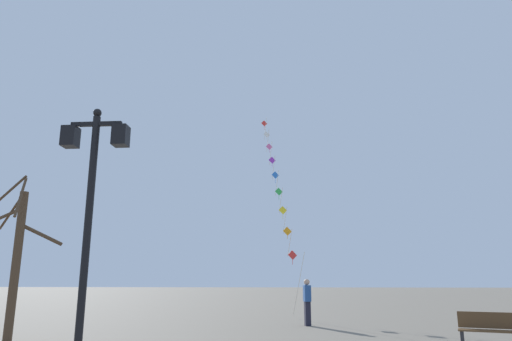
{
  "coord_description": "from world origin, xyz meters",
  "views": [
    {
      "loc": [
        0.28,
        -0.63,
        1.71
      ],
      "look_at": [
        -0.98,
        16.71,
        5.83
      ],
      "focal_mm": 32.23,
      "sensor_mm": 36.0,
      "label": 1
    }
  ],
  "objects_px": {
    "bare_tree": "(17,256)",
    "park_bench": "(493,331)",
    "kite_train": "(277,185)",
    "kite_flyer": "(307,301)",
    "twin_lantern_lamp_post": "(91,186)"
  },
  "relations": [
    {
      "from": "kite_flyer",
      "to": "bare_tree",
      "type": "relative_size",
      "value": 0.36
    },
    {
      "from": "kite_train",
      "to": "bare_tree",
      "type": "xyz_separation_m",
      "value": [
        -7.16,
        -12.79,
        -4.56
      ]
    },
    {
      "from": "kite_train",
      "to": "bare_tree",
      "type": "height_order",
      "value": "kite_train"
    },
    {
      "from": "twin_lantern_lamp_post",
      "to": "park_bench",
      "type": "distance_m",
      "value": 10.17
    },
    {
      "from": "twin_lantern_lamp_post",
      "to": "kite_train",
      "type": "bearing_deg",
      "value": 80.05
    },
    {
      "from": "bare_tree",
      "to": "twin_lantern_lamp_post",
      "type": "bearing_deg",
      "value": -48.31
    },
    {
      "from": "twin_lantern_lamp_post",
      "to": "kite_train",
      "type": "distance_m",
      "value": 18.01
    },
    {
      "from": "kite_train",
      "to": "park_bench",
      "type": "height_order",
      "value": "kite_train"
    },
    {
      "from": "kite_flyer",
      "to": "park_bench",
      "type": "height_order",
      "value": "kite_flyer"
    },
    {
      "from": "kite_flyer",
      "to": "park_bench",
      "type": "relative_size",
      "value": 1.03
    },
    {
      "from": "bare_tree",
      "to": "park_bench",
      "type": "xyz_separation_m",
      "value": [
        12.84,
        -0.31,
        -1.9
      ]
    },
    {
      "from": "twin_lantern_lamp_post",
      "to": "kite_flyer",
      "type": "bearing_deg",
      "value": 66.65
    },
    {
      "from": "kite_train",
      "to": "park_bench",
      "type": "distance_m",
      "value": 15.67
    },
    {
      "from": "park_bench",
      "to": "kite_flyer",
      "type": "bearing_deg",
      "value": 148.33
    },
    {
      "from": "kite_train",
      "to": "kite_flyer",
      "type": "distance_m",
      "value": 9.61
    }
  ]
}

